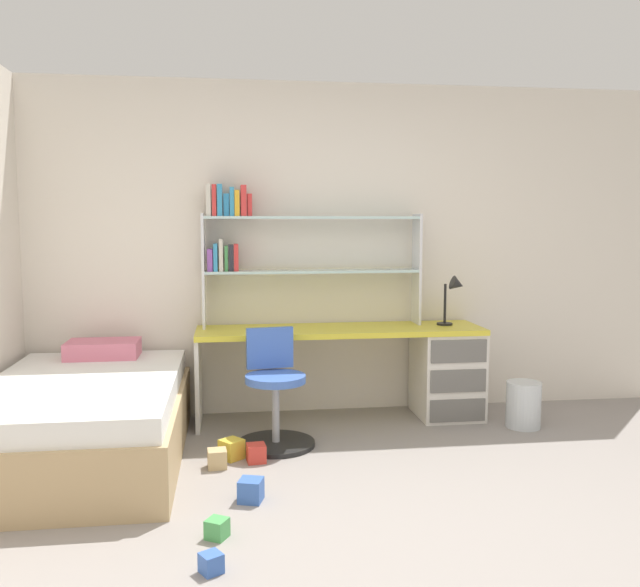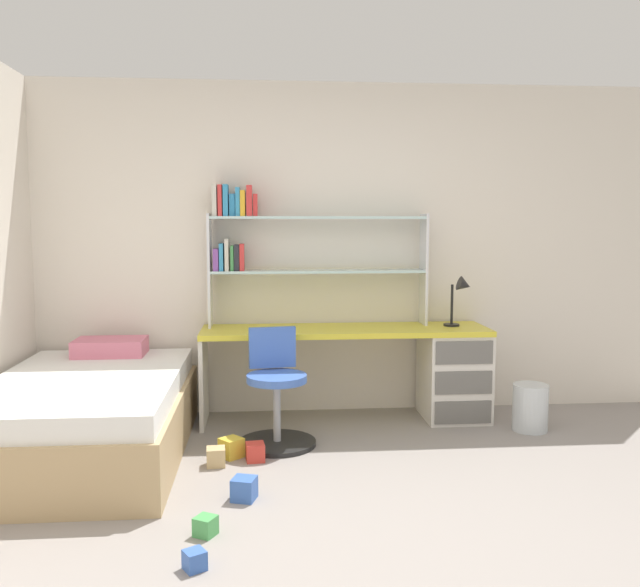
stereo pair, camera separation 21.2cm
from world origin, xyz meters
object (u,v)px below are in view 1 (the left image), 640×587
toy_block_red_2 (256,453)px  waste_bin (523,405)px  swivel_chair (275,400)px  bed_platform (85,420)px  toy_block_yellow_4 (232,449)px  toy_block_natural_0 (217,459)px  toy_block_green_1 (217,529)px  desk (414,365)px  toy_block_blue_5 (251,490)px  toy_block_blue_3 (211,563)px  bookshelf_hutch (276,240)px  desk_lamp (455,292)px

toy_block_red_2 → waste_bin: bearing=13.2°
swivel_chair → bed_platform: (-1.19, -0.15, -0.04)m
toy_block_yellow_4 → toy_block_natural_0: bearing=-121.3°
toy_block_green_1 → desk: bearing=51.2°
swivel_chair → toy_block_green_1: 1.38m
toy_block_blue_5 → toy_block_natural_0: bearing=109.6°
bed_platform → toy_block_yellow_4: size_ratio=15.19×
swivel_chair → toy_block_blue_3: (-0.38, -1.62, -0.26)m
waste_bin → toy_block_green_1: bearing=-146.4°
toy_block_green_1 → swivel_chair: bearing=74.5°
toy_block_natural_0 → toy_block_blue_3: bearing=-90.2°
toy_block_natural_0 → toy_block_green_1: 0.92m
bookshelf_hutch → toy_block_natural_0: size_ratio=14.68×
bed_platform → waste_bin: size_ratio=5.63×
waste_bin → toy_block_blue_5: size_ratio=2.77×
desk_lamp → toy_block_yellow_4: bearing=-156.4°
toy_block_blue_5 → toy_block_blue_3: bearing=-104.9°
swivel_chair → toy_block_blue_5: bearing=-101.9°
toy_block_blue_3 → toy_block_natural_0: bearing=89.8°
bookshelf_hutch → waste_bin: (1.75, -0.52, -1.18)m
toy_block_natural_0 → toy_block_red_2: (0.24, 0.07, 0.00)m
toy_block_natural_0 → swivel_chair: bearing=45.4°
bookshelf_hutch → desk_lamp: size_ratio=4.30×
desk → desk_lamp: 0.63m
toy_block_natural_0 → toy_block_blue_5: toy_block_blue_5 is taller
bookshelf_hutch → toy_block_blue_3: size_ratio=19.35×
toy_block_green_1 → toy_block_blue_5: (0.17, 0.40, 0.01)m
toy_block_green_1 → toy_block_red_2: size_ratio=0.82×
desk_lamp → toy_block_red_2: (-1.54, -0.82, -0.90)m
toy_block_natural_0 → toy_block_yellow_4: toy_block_yellow_4 is taller
bed_platform → toy_block_blue_3: size_ratio=22.10×
toy_block_blue_3 → toy_block_red_2: bearing=79.4°
toy_block_natural_0 → toy_block_blue_3: toy_block_natural_0 is taller
toy_block_green_1 → toy_block_blue_3: size_ratio=1.08×
toy_block_green_1 → toy_block_blue_5: toy_block_blue_5 is taller
bed_platform → toy_block_green_1: size_ratio=20.39×
desk → bookshelf_hutch: bookshelf_hutch is taller
toy_block_green_1 → bed_platform: bearing=125.7°
desk → toy_block_blue_5: desk is taller
toy_block_yellow_4 → bed_platform: bearing=174.4°
bed_platform → desk_lamp: bearing=14.1°
waste_bin → toy_block_yellow_4: 2.14m
swivel_chair → toy_block_yellow_4: (-0.29, -0.24, -0.24)m
toy_block_green_1 → toy_block_yellow_4: bearing=86.1°
toy_block_natural_0 → toy_block_yellow_4: size_ratio=0.91×
desk_lamp → toy_block_natural_0: bearing=-153.6°
waste_bin → toy_block_blue_5: bearing=-152.4°
desk → toy_block_blue_5: (-1.29, -1.41, -0.34)m
toy_block_green_1 → toy_block_blue_5: bearing=66.8°
desk → toy_block_blue_5: bearing=-132.4°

